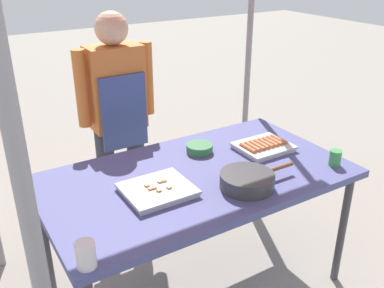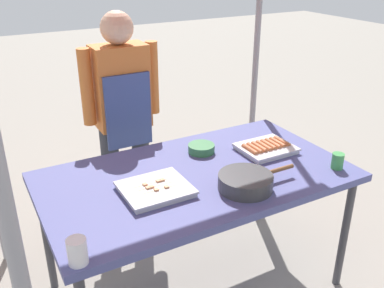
{
  "view_description": "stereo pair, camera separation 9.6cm",
  "coord_description": "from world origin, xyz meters",
  "px_view_note": "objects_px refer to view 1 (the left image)",
  "views": [
    {
      "loc": [
        -1.06,
        -1.68,
        1.83
      ],
      "look_at": [
        0.0,
        0.05,
        0.9
      ],
      "focal_mm": 40.34,
      "sensor_mm": 36.0,
      "label": 1
    },
    {
      "loc": [
        -0.98,
        -1.73,
        1.83
      ],
      "look_at": [
        0.0,
        0.05,
        0.9
      ],
      "focal_mm": 40.34,
      "sensor_mm": 36.0,
      "label": 2
    }
  ],
  "objects_px": {
    "drink_cup_near_edge": "(86,255)",
    "drink_cup_by_wok": "(335,158)",
    "stall_table": "(197,182)",
    "cooking_wok": "(247,180)",
    "tray_grilled_sausages": "(263,146)",
    "condiment_bowl": "(200,148)",
    "vendor_woman": "(118,110)",
    "tray_meat_skewers": "(158,190)"
  },
  "relations": [
    {
      "from": "drink_cup_near_edge",
      "to": "drink_cup_by_wok",
      "type": "xyz_separation_m",
      "value": [
        1.42,
        0.09,
        -0.01
      ]
    },
    {
      "from": "stall_table",
      "to": "cooking_wok",
      "type": "relative_size",
      "value": 3.73
    },
    {
      "from": "tray_grilled_sausages",
      "to": "condiment_bowl",
      "type": "height_order",
      "value": "tray_grilled_sausages"
    },
    {
      "from": "cooking_wok",
      "to": "vendor_woman",
      "type": "xyz_separation_m",
      "value": [
        -0.23,
        1.06,
        0.08
      ]
    },
    {
      "from": "drink_cup_by_wok",
      "to": "vendor_woman",
      "type": "distance_m",
      "value": 1.37
    },
    {
      "from": "cooking_wok",
      "to": "drink_cup_by_wok",
      "type": "height_order",
      "value": "drink_cup_by_wok"
    },
    {
      "from": "condiment_bowl",
      "to": "tray_grilled_sausages",
      "type": "bearing_deg",
      "value": -26.81
    },
    {
      "from": "tray_meat_skewers",
      "to": "condiment_bowl",
      "type": "distance_m",
      "value": 0.5
    },
    {
      "from": "stall_table",
      "to": "tray_meat_skewers",
      "type": "xyz_separation_m",
      "value": [
        -0.27,
        -0.07,
        0.07
      ]
    },
    {
      "from": "stall_table",
      "to": "tray_grilled_sausages",
      "type": "height_order",
      "value": "tray_grilled_sausages"
    },
    {
      "from": "drink_cup_near_edge",
      "to": "vendor_woman",
      "type": "xyz_separation_m",
      "value": [
        0.63,
        1.21,
        0.07
      ]
    },
    {
      "from": "stall_table",
      "to": "tray_grilled_sausages",
      "type": "relative_size",
      "value": 5.26
    },
    {
      "from": "cooking_wok",
      "to": "drink_cup_near_edge",
      "type": "relative_size",
      "value": 4.05
    },
    {
      "from": "condiment_bowl",
      "to": "drink_cup_by_wok",
      "type": "height_order",
      "value": "drink_cup_by_wok"
    },
    {
      "from": "stall_table",
      "to": "condiment_bowl",
      "type": "height_order",
      "value": "condiment_bowl"
    },
    {
      "from": "stall_table",
      "to": "drink_cup_near_edge",
      "type": "relative_size",
      "value": 15.11
    },
    {
      "from": "stall_table",
      "to": "tray_meat_skewers",
      "type": "distance_m",
      "value": 0.28
    },
    {
      "from": "condiment_bowl",
      "to": "tray_meat_skewers",
      "type": "bearing_deg",
      "value": -146.02
    },
    {
      "from": "tray_meat_skewers",
      "to": "drink_cup_by_wok",
      "type": "relative_size",
      "value": 3.78
    },
    {
      "from": "tray_meat_skewers",
      "to": "vendor_woman",
      "type": "bearing_deg",
      "value": 79.05
    },
    {
      "from": "tray_meat_skewers",
      "to": "drink_cup_by_wok",
      "type": "xyz_separation_m",
      "value": [
        0.95,
        -0.24,
        0.03
      ]
    },
    {
      "from": "stall_table",
      "to": "cooking_wok",
      "type": "bearing_deg",
      "value": -61.38
    },
    {
      "from": "stall_table",
      "to": "cooking_wok",
      "type": "distance_m",
      "value": 0.3
    },
    {
      "from": "drink_cup_near_edge",
      "to": "vendor_woman",
      "type": "relative_size",
      "value": 0.07
    },
    {
      "from": "tray_grilled_sausages",
      "to": "drink_cup_by_wok",
      "type": "xyz_separation_m",
      "value": [
        0.2,
        -0.35,
        0.02
      ]
    },
    {
      "from": "condiment_bowl",
      "to": "drink_cup_near_edge",
      "type": "xyz_separation_m",
      "value": [
        -0.88,
        -0.61,
        0.03
      ]
    },
    {
      "from": "condiment_bowl",
      "to": "drink_cup_by_wok",
      "type": "distance_m",
      "value": 0.75
    },
    {
      "from": "vendor_woman",
      "to": "cooking_wok",
      "type": "bearing_deg",
      "value": 102.35
    },
    {
      "from": "tray_meat_skewers",
      "to": "condiment_bowl",
      "type": "bearing_deg",
      "value": 33.98
    },
    {
      "from": "tray_grilled_sausages",
      "to": "tray_meat_skewers",
      "type": "distance_m",
      "value": 0.76
    },
    {
      "from": "tray_meat_skewers",
      "to": "drink_cup_near_edge",
      "type": "distance_m",
      "value": 0.57
    },
    {
      "from": "cooking_wok",
      "to": "tray_meat_skewers",
      "type": "bearing_deg",
      "value": 155.84
    },
    {
      "from": "tray_grilled_sausages",
      "to": "tray_meat_skewers",
      "type": "xyz_separation_m",
      "value": [
        -0.75,
        -0.11,
        -0.0
      ]
    },
    {
      "from": "condiment_bowl",
      "to": "drink_cup_near_edge",
      "type": "distance_m",
      "value": 1.07
    },
    {
      "from": "cooking_wok",
      "to": "drink_cup_by_wok",
      "type": "distance_m",
      "value": 0.55
    },
    {
      "from": "condiment_bowl",
      "to": "vendor_woman",
      "type": "height_order",
      "value": "vendor_woman"
    },
    {
      "from": "drink_cup_near_edge",
      "to": "vendor_woman",
      "type": "distance_m",
      "value": 1.37
    },
    {
      "from": "vendor_woman",
      "to": "drink_cup_by_wok",
      "type": "bearing_deg",
      "value": 124.98
    },
    {
      "from": "tray_meat_skewers",
      "to": "drink_cup_by_wok",
      "type": "height_order",
      "value": "drink_cup_by_wok"
    },
    {
      "from": "tray_meat_skewers",
      "to": "cooking_wok",
      "type": "xyz_separation_m",
      "value": [
        0.4,
        -0.18,
        0.02
      ]
    },
    {
      "from": "cooking_wok",
      "to": "vendor_woman",
      "type": "distance_m",
      "value": 1.09
    },
    {
      "from": "cooking_wok",
      "to": "condiment_bowl",
      "type": "xyz_separation_m",
      "value": [
        0.02,
        0.46,
        -0.02
      ]
    }
  ]
}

